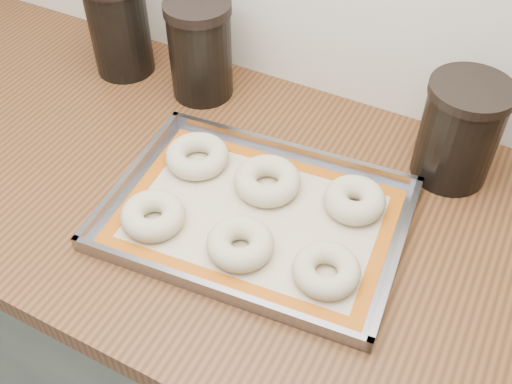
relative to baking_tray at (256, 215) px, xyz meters
The scene contains 13 objects.
cabinet 0.48m from the baking_tray, 93.43° to the left, with size 3.00×0.65×0.86m, color slate.
countertop 0.05m from the baking_tray, 93.43° to the left, with size 3.06×0.68×0.04m, color brown.
baking_tray is the anchor object (origin of this frame).
baking_mat 0.00m from the baking_tray, 89.78° to the left, with size 0.45×0.33×0.00m.
bagel_front_left 0.16m from the baking_tray, 147.24° to the right, with size 0.10×0.10×0.04m, color #BDB192.
bagel_front_mid 0.08m from the baking_tray, 80.73° to the right, with size 0.10×0.10×0.04m, color #BDB192.
bagel_front_right 0.16m from the baking_tray, 22.05° to the right, with size 0.10×0.10×0.03m, color #BDB192.
bagel_back_left 0.16m from the baking_tray, 156.89° to the left, with size 0.11×0.11×0.03m, color #BDB192.
bagel_back_mid 0.07m from the baking_tray, 100.93° to the left, with size 0.11×0.11×0.04m, color #BDB192.
bagel_back_right 0.16m from the baking_tray, 34.08° to the left, with size 0.10×0.10×0.04m, color #BDB192.
canister_left 0.51m from the baking_tray, 150.35° to the left, with size 0.12×0.12×0.20m.
canister_mid 0.36m from the baking_tray, 134.83° to the left, with size 0.12×0.12×0.19m.
canister_right 0.35m from the baking_tray, 45.74° to the left, with size 0.13×0.13×0.18m.
Camera 1 is at (0.30, 1.08, 1.61)m, focal length 42.00 mm.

